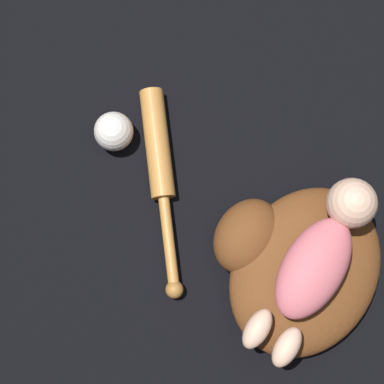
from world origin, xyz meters
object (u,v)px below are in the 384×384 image
baby_figure (321,256)px  baseball (114,131)px  baseball_glove (295,265)px  baseball_bat (160,166)px

baby_figure → baseball: bearing=104.6°
baseball_glove → baseball_bat: (-0.06, 0.32, -0.03)m
baseball_bat → baseball: baseball is taller
baby_figure → baseball_bat: bearing=105.3°
baseball_bat → baseball: (-0.02, 0.11, 0.02)m
baseball_glove → baby_figure: size_ratio=1.12×
baby_figure → baseball_bat: 0.37m
baby_figure → baseball_bat: size_ratio=1.00×
baseball_glove → baseball_bat: size_ratio=1.11×
baseball_glove → baby_figure: (0.03, -0.01, 0.09)m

